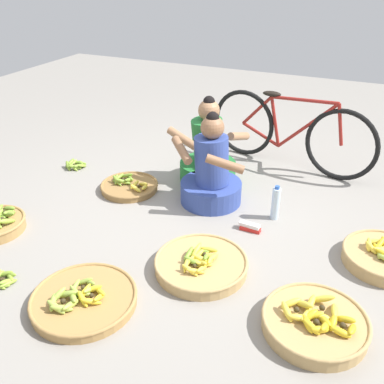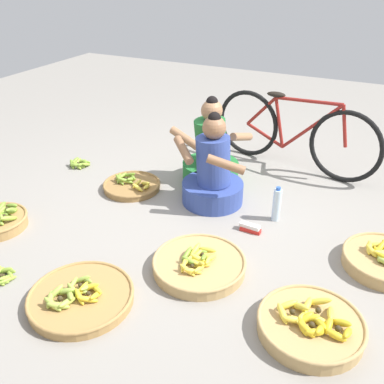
{
  "view_description": "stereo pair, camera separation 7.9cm",
  "coord_description": "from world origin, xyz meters",
  "px_view_note": "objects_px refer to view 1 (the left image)",
  "views": [
    {
      "loc": [
        1.13,
        -2.71,
        1.87
      ],
      "look_at": [
        0.0,
        -0.2,
        0.35
      ],
      "focal_mm": 40.38,
      "sensor_mm": 36.0,
      "label": 1
    },
    {
      "loc": [
        1.2,
        -2.67,
        1.87
      ],
      "look_at": [
        0.0,
        -0.2,
        0.35
      ],
      "focal_mm": 40.38,
      "sensor_mm": 36.0,
      "label": 2
    }
  ],
  "objects_px": {
    "banana_basket_mid_right": "(83,299)",
    "water_bottle": "(276,203)",
    "banana_basket_near_vendor": "(129,186)",
    "loose_bananas_back_center": "(2,280)",
    "vendor_woman_front": "(211,175)",
    "bicycle_leaning": "(289,132)",
    "banana_basket_front_center": "(201,264)",
    "vendor_woman_behind": "(208,155)",
    "packet_carton_stack": "(250,227)",
    "loose_bananas_back_right": "(75,165)",
    "banana_basket_front_right": "(315,322)"
  },
  "relations": [
    {
      "from": "vendor_woman_behind",
      "to": "vendor_woman_front",
      "type": "bearing_deg",
      "value": -64.16
    },
    {
      "from": "banana_basket_near_vendor",
      "to": "packet_carton_stack",
      "type": "xyz_separation_m",
      "value": [
        1.19,
        -0.18,
        -0.01
      ]
    },
    {
      "from": "loose_bananas_back_right",
      "to": "water_bottle",
      "type": "relative_size",
      "value": 0.72
    },
    {
      "from": "banana_basket_mid_right",
      "to": "water_bottle",
      "type": "relative_size",
      "value": 2.21
    },
    {
      "from": "banana_basket_near_vendor",
      "to": "water_bottle",
      "type": "height_order",
      "value": "water_bottle"
    },
    {
      "from": "vendor_woman_behind",
      "to": "water_bottle",
      "type": "distance_m",
      "value": 0.86
    },
    {
      "from": "loose_bananas_back_center",
      "to": "banana_basket_front_center",
      "type": "bearing_deg",
      "value": 30.04
    },
    {
      "from": "banana_basket_mid_right",
      "to": "vendor_woman_behind",
      "type": "bearing_deg",
      "value": 88.3
    },
    {
      "from": "bicycle_leaning",
      "to": "loose_bananas_back_right",
      "type": "relative_size",
      "value": 7.95
    },
    {
      "from": "bicycle_leaning",
      "to": "loose_bananas_back_right",
      "type": "height_order",
      "value": "bicycle_leaning"
    },
    {
      "from": "banana_basket_mid_right",
      "to": "banana_basket_front_right",
      "type": "xyz_separation_m",
      "value": [
        1.31,
        0.37,
        0.02
      ]
    },
    {
      "from": "banana_basket_near_vendor",
      "to": "loose_bananas_back_center",
      "type": "distance_m",
      "value": 1.43
    },
    {
      "from": "vendor_woman_behind",
      "to": "banana_basket_front_right",
      "type": "xyz_separation_m",
      "value": [
        1.26,
        -1.47,
        -0.2
      ]
    },
    {
      "from": "vendor_woman_behind",
      "to": "banana_basket_near_vendor",
      "type": "relative_size",
      "value": 1.55
    },
    {
      "from": "bicycle_leaning",
      "to": "water_bottle",
      "type": "bearing_deg",
      "value": -81.45
    },
    {
      "from": "banana_basket_mid_right",
      "to": "banana_basket_front_right",
      "type": "distance_m",
      "value": 1.36
    },
    {
      "from": "bicycle_leaning",
      "to": "banana_basket_front_right",
      "type": "bearing_deg",
      "value": -72.35
    },
    {
      "from": "vendor_woman_behind",
      "to": "packet_carton_stack",
      "type": "relative_size",
      "value": 4.68
    },
    {
      "from": "banana_basket_near_vendor",
      "to": "loose_bananas_back_center",
      "type": "relative_size",
      "value": 2.81
    },
    {
      "from": "bicycle_leaning",
      "to": "banana_basket_front_center",
      "type": "xyz_separation_m",
      "value": [
        -0.13,
        -1.86,
        -0.31
      ]
    },
    {
      "from": "vendor_woman_front",
      "to": "water_bottle",
      "type": "relative_size",
      "value": 2.72
    },
    {
      "from": "vendor_woman_front",
      "to": "banana_basket_front_right",
      "type": "distance_m",
      "value": 1.56
    },
    {
      "from": "banana_basket_front_center",
      "to": "loose_bananas_back_center",
      "type": "xyz_separation_m",
      "value": [
        -1.12,
        -0.65,
        -0.02
      ]
    },
    {
      "from": "banana_basket_front_center",
      "to": "loose_bananas_back_center",
      "type": "height_order",
      "value": "banana_basket_front_center"
    },
    {
      "from": "banana_basket_mid_right",
      "to": "banana_basket_front_center",
      "type": "relative_size",
      "value": 1.03
    },
    {
      "from": "banana_basket_front_center",
      "to": "packet_carton_stack",
      "type": "bearing_deg",
      "value": 75.34
    },
    {
      "from": "loose_bananas_back_center",
      "to": "vendor_woman_front",
      "type": "bearing_deg",
      "value": 61.58
    },
    {
      "from": "loose_bananas_back_right",
      "to": "vendor_woman_behind",
      "type": "bearing_deg",
      "value": 12.84
    },
    {
      "from": "vendor_woman_front",
      "to": "packet_carton_stack",
      "type": "relative_size",
      "value": 4.64
    },
    {
      "from": "banana_basket_mid_right",
      "to": "banana_basket_near_vendor",
      "type": "height_order",
      "value": "banana_basket_mid_right"
    },
    {
      "from": "vendor_woman_front",
      "to": "loose_bananas_back_center",
      "type": "xyz_separation_m",
      "value": [
        -0.83,
        -1.53,
        -0.23
      ]
    },
    {
      "from": "bicycle_leaning",
      "to": "banana_basket_front_center",
      "type": "bearing_deg",
      "value": -93.94
    },
    {
      "from": "vendor_woman_behind",
      "to": "banana_basket_mid_right",
      "type": "bearing_deg",
      "value": -91.7
    },
    {
      "from": "vendor_woman_behind",
      "to": "banana_basket_mid_right",
      "type": "height_order",
      "value": "vendor_woman_behind"
    },
    {
      "from": "water_bottle",
      "to": "packet_carton_stack",
      "type": "distance_m",
      "value": 0.3
    },
    {
      "from": "banana_basket_front_center",
      "to": "loose_bananas_back_right",
      "type": "relative_size",
      "value": 2.99
    },
    {
      "from": "vendor_woman_behind",
      "to": "banana_basket_mid_right",
      "type": "distance_m",
      "value": 1.85
    },
    {
      "from": "vendor_woman_behind",
      "to": "banana_basket_front_right",
      "type": "height_order",
      "value": "vendor_woman_behind"
    },
    {
      "from": "banana_basket_front_center",
      "to": "banana_basket_front_right",
      "type": "relative_size",
      "value": 1.05
    },
    {
      "from": "bicycle_leaning",
      "to": "loose_bananas_back_center",
      "type": "distance_m",
      "value": 2.82
    },
    {
      "from": "banana_basket_near_vendor",
      "to": "banana_basket_front_center",
      "type": "relative_size",
      "value": 0.82
    },
    {
      "from": "packet_carton_stack",
      "to": "bicycle_leaning",
      "type": "bearing_deg",
      "value": 91.2
    },
    {
      "from": "loose_bananas_back_right",
      "to": "banana_basket_front_right",
      "type": "bearing_deg",
      "value": -24.65
    },
    {
      "from": "banana_basket_mid_right",
      "to": "banana_basket_front_center",
      "type": "xyz_separation_m",
      "value": [
        0.52,
        0.59,
        0.01
      ]
    },
    {
      "from": "banana_basket_mid_right",
      "to": "loose_bananas_back_center",
      "type": "relative_size",
      "value": 3.5
    },
    {
      "from": "banana_basket_front_center",
      "to": "loose_bananas_back_right",
      "type": "distance_m",
      "value": 2.01
    },
    {
      "from": "vendor_woman_front",
      "to": "packet_carton_stack",
      "type": "xyz_separation_m",
      "value": [
        0.45,
        -0.29,
        -0.23
      ]
    },
    {
      "from": "loose_bananas_back_center",
      "to": "bicycle_leaning",
      "type": "bearing_deg",
      "value": 63.58
    },
    {
      "from": "loose_bananas_back_center",
      "to": "loose_bananas_back_right",
      "type": "xyz_separation_m",
      "value": [
        -0.65,
        1.6,
        0.01
      ]
    },
    {
      "from": "loose_bananas_back_center",
      "to": "vendor_woman_behind",
      "type": "bearing_deg",
      "value": 70.95
    }
  ]
}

